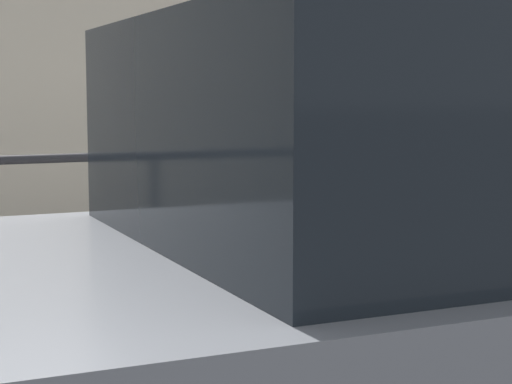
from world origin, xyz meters
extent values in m
cube|color=#ADA8A0|center=(0.00, 1.35, 0.06)|extent=(36.00, 2.69, 0.12)
cylinder|color=slate|center=(0.33, 0.26, 0.68)|extent=(0.07, 0.07, 1.11)
cylinder|color=#939699|center=(0.33, 0.26, 1.38)|extent=(0.18, 0.18, 0.29)
sphere|color=silver|center=(0.33, 0.26, 1.56)|extent=(0.18, 0.18, 0.18)
cube|color=black|center=(0.33, 0.17, 1.44)|extent=(0.10, 0.02, 0.07)
cube|color=white|center=(0.33, 0.17, 1.33)|extent=(0.11, 0.02, 0.09)
cylinder|color=#1E233F|center=(-0.44, 0.40, 0.54)|extent=(0.15, 0.15, 0.85)
cylinder|color=#1E233F|center=(-0.24, 0.34, 0.54)|extent=(0.15, 0.15, 0.85)
cube|color=beige|center=(-0.34, 0.37, 1.28)|extent=(0.49, 0.34, 0.63)
sphere|color=brown|center=(-0.34, 0.37, 1.72)|extent=(0.23, 0.23, 0.23)
cylinder|color=beige|center=(-0.59, 0.45, 1.30)|extent=(0.09, 0.09, 0.60)
cylinder|color=beige|center=(-0.04, 0.43, 1.37)|extent=(0.20, 0.40, 0.56)
cube|color=slate|center=(0.02, -1.14, 0.72)|extent=(4.53, 1.89, 0.80)
cube|color=black|center=(0.07, -1.14, 1.44)|extent=(2.13, 1.64, 0.64)
cylinder|color=black|center=(0.00, 2.42, 1.12)|extent=(24.00, 0.06, 0.06)
cylinder|color=black|center=(0.00, 2.42, 0.67)|extent=(24.00, 0.05, 0.05)
cylinder|color=black|center=(0.00, 2.42, 0.62)|extent=(0.06, 0.06, 1.00)
cylinder|color=black|center=(2.00, 2.42, 0.62)|extent=(0.06, 0.06, 1.00)
cube|color=#ADA38E|center=(0.00, 4.49, 1.45)|extent=(32.00, 0.50, 2.89)
camera|label=1|loc=(-1.71, -3.28, 1.55)|focal=60.56mm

